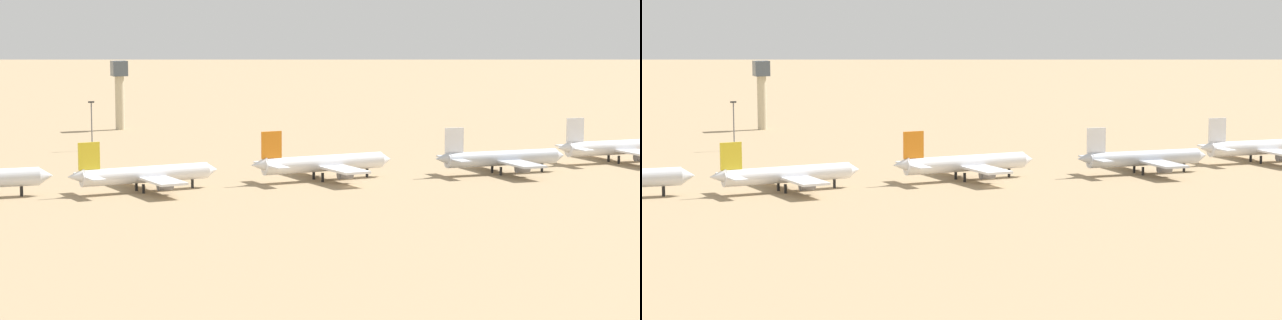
% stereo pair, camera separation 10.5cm
% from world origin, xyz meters
% --- Properties ---
extents(ground, '(4000.00, 4000.00, 0.00)m').
position_xyz_m(ground, '(0.00, 0.00, 0.00)').
color(ground, '#9E8460').
extents(parked_jet_yellow_2, '(37.43, 31.74, 12.36)m').
position_xyz_m(parked_jet_yellow_2, '(-47.92, 10.24, 4.05)').
color(parked_jet_yellow_2, white).
rests_on(parked_jet_yellow_2, ground).
extents(parked_jet_orange_3, '(39.23, 33.12, 12.95)m').
position_xyz_m(parked_jet_orange_3, '(-2.07, 12.53, 4.24)').
color(parked_jet_orange_3, white).
rests_on(parked_jet_orange_3, ground).
extents(parked_jet_white_4, '(37.68, 31.57, 12.47)m').
position_xyz_m(parked_jet_white_4, '(45.24, 6.61, 4.09)').
color(parked_jet_white_4, silver).
rests_on(parked_jet_white_4, ground).
extents(parked_jet_white_5, '(38.90, 32.53, 12.89)m').
position_xyz_m(parked_jet_white_5, '(87.17, 15.12, 4.23)').
color(parked_jet_white_5, white).
rests_on(parked_jet_white_5, ground).
extents(control_tower, '(5.20, 5.20, 24.10)m').
position_xyz_m(control_tower, '(-20.31, 157.87, 14.54)').
color(control_tower, '#C6B793').
rests_on(control_tower, ground).
extents(light_pole_mid, '(1.80, 0.50, 14.79)m').
position_xyz_m(light_pole_mid, '(-42.16, 99.03, 8.59)').
color(light_pole_mid, '#59595E').
rests_on(light_pole_mid, ground).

